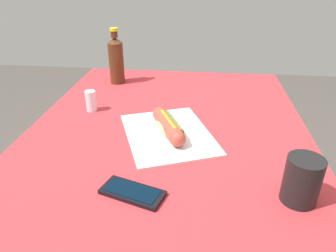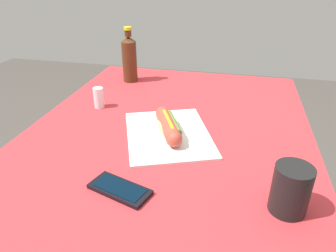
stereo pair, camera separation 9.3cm
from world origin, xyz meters
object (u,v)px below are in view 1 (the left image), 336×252
Objects in this scene: cell_phone at (132,192)px; salt_shaker at (91,101)px; drinking_cup at (302,180)px; soda_bottle at (116,60)px; hot_dog at (168,126)px.

cell_phone is 0.49m from salt_shaker.
salt_shaker is (-0.40, -0.60, -0.02)m from drinking_cup.
salt_shaker is at bearing -3.60° from soda_bottle.
hot_dog reaches higher than cell_phone.
salt_shaker is at bearing -116.28° from hot_dog.
drinking_cup is at bearing 56.49° from salt_shaker.
drinking_cup is (0.26, 0.32, 0.02)m from hot_dog.
cell_phone is at bearing -86.44° from drinking_cup.
soda_bottle reaches higher than hot_dog.
cell_phone is 0.37m from drinking_cup.
hot_dog is at bearing -129.18° from drinking_cup.
soda_bottle is (-0.43, -0.27, 0.07)m from hot_dog.
soda_bottle is 2.13× the size of drinking_cup.
soda_bottle reaches higher than salt_shaker.
hot_dog is at bearing 31.87° from soda_bottle.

